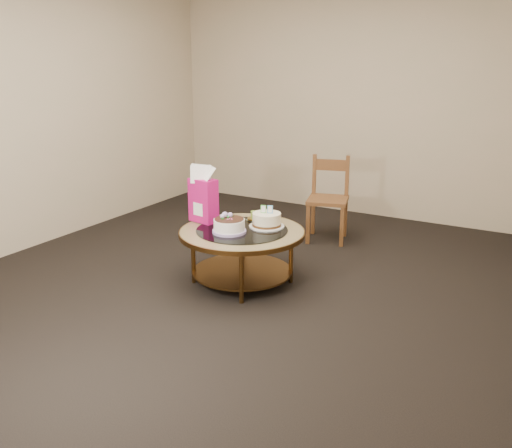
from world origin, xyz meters
The scene contains 8 objects.
ground centered at (0.00, 0.00, 0.00)m, with size 5.00×5.00×0.00m, color black.
room_walls centered at (0.00, 0.00, 1.54)m, with size 4.52×5.02×2.61m.
coffee_table centered at (0.00, 0.00, 0.38)m, with size 1.02×1.02×0.46m.
decorated_cake centered at (-0.05, -0.11, 0.51)m, with size 0.27×0.27×0.16m.
cream_cake centered at (0.14, 0.16, 0.52)m, with size 0.29×0.29×0.18m.
gift_bag centered at (-0.40, 0.04, 0.69)m, with size 0.26×0.21×0.47m.
pillar_candle centered at (-0.04, 0.28, 0.49)m, with size 0.12×0.12×0.09m.
dining_chair centered at (0.16, 1.40, 0.43)m, with size 0.48×0.48×0.84m.
Camera 1 is at (2.26, -3.75, 1.84)m, focal length 40.00 mm.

